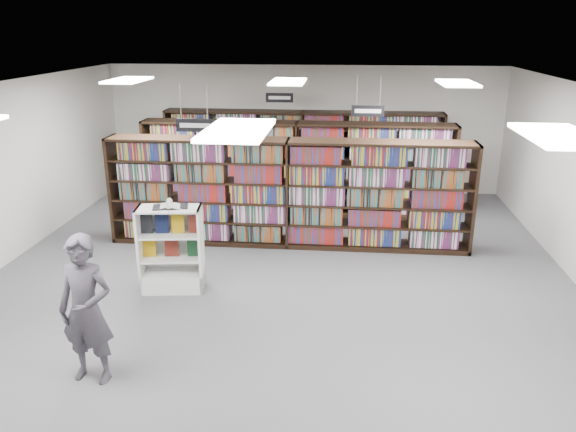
# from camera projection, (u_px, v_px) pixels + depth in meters

# --- Properties ---
(floor) EXTENTS (12.00, 12.00, 0.00)m
(floor) POSITION_uv_depth(u_px,v_px,m) (276.00, 288.00, 9.28)
(floor) COLOR #59595F
(floor) RESTS_ON ground
(ceiling) EXTENTS (10.00, 12.00, 0.10)m
(ceiling) POSITION_uv_depth(u_px,v_px,m) (275.00, 92.00, 8.25)
(ceiling) COLOR white
(ceiling) RESTS_ON wall_back
(wall_back) EXTENTS (10.00, 0.10, 3.20)m
(wall_back) POSITION_uv_depth(u_px,v_px,m) (303.00, 129.00, 14.42)
(wall_back) COLOR silver
(wall_back) RESTS_ON ground
(bookshelf_row_near) EXTENTS (7.00, 0.60, 2.10)m
(bookshelf_row_near) POSITION_uv_depth(u_px,v_px,m) (288.00, 193.00, 10.83)
(bookshelf_row_near) COLOR black
(bookshelf_row_near) RESTS_ON floor
(bookshelf_row_mid) EXTENTS (7.00, 0.60, 2.10)m
(bookshelf_row_mid) POSITION_uv_depth(u_px,v_px,m) (297.00, 169.00, 12.71)
(bookshelf_row_mid) COLOR black
(bookshelf_row_mid) RESTS_ON floor
(bookshelf_row_far) EXTENTS (7.00, 0.60, 2.10)m
(bookshelf_row_far) POSITION_uv_depth(u_px,v_px,m) (302.00, 153.00, 14.32)
(bookshelf_row_far) COLOR black
(bookshelf_row_far) RESTS_ON floor
(aisle_sign_left) EXTENTS (0.65, 0.02, 0.80)m
(aisle_sign_left) POSITION_uv_depth(u_px,v_px,m) (195.00, 124.00, 9.55)
(aisle_sign_left) COLOR #B2B2B7
(aisle_sign_left) RESTS_ON ceiling
(aisle_sign_right) EXTENTS (0.65, 0.02, 0.80)m
(aisle_sign_right) POSITION_uv_depth(u_px,v_px,m) (368.00, 110.00, 11.16)
(aisle_sign_right) COLOR #B2B2B7
(aisle_sign_right) RESTS_ON ceiling
(aisle_sign_center) EXTENTS (0.65, 0.02, 0.80)m
(aisle_sign_center) POSITION_uv_depth(u_px,v_px,m) (279.00, 97.00, 13.23)
(aisle_sign_center) COLOR #B2B2B7
(aisle_sign_center) RESTS_ON ceiling
(troffer_front_center) EXTENTS (0.60, 1.20, 0.04)m
(troffer_front_center) POSITION_uv_depth(u_px,v_px,m) (237.00, 130.00, 5.44)
(troffer_front_center) COLOR white
(troffer_front_center) RESTS_ON ceiling
(troffer_front_right) EXTENTS (0.60, 1.20, 0.04)m
(troffer_front_right) POSITION_uv_depth(u_px,v_px,m) (559.00, 136.00, 5.16)
(troffer_front_right) COLOR white
(troffer_front_right) RESTS_ON ceiling
(troffer_back_left) EXTENTS (0.60, 1.20, 0.04)m
(troffer_back_left) POSITION_uv_depth(u_px,v_px,m) (128.00, 80.00, 10.43)
(troffer_back_left) COLOR white
(troffer_back_left) RESTS_ON ceiling
(troffer_back_center) EXTENTS (0.60, 1.20, 0.04)m
(troffer_back_center) POSITION_uv_depth(u_px,v_px,m) (288.00, 82.00, 10.15)
(troffer_back_center) COLOR white
(troffer_back_center) RESTS_ON ceiling
(troffer_back_right) EXTENTS (0.60, 1.20, 0.04)m
(troffer_back_right) POSITION_uv_depth(u_px,v_px,m) (457.00, 83.00, 9.87)
(troffer_back_right) COLOR white
(troffer_back_right) RESTS_ON ceiling
(endcap_display) EXTENTS (1.06, 0.63, 1.41)m
(endcap_display) POSITION_uv_depth(u_px,v_px,m) (173.00, 262.00, 9.15)
(endcap_display) COLOR white
(endcap_display) RESTS_ON floor
(open_book) EXTENTS (0.60, 0.44, 0.12)m
(open_book) POSITION_uv_depth(u_px,v_px,m) (170.00, 205.00, 8.82)
(open_book) COLOR black
(open_book) RESTS_ON endcap_display
(shopper) EXTENTS (0.72, 0.51, 1.87)m
(shopper) POSITION_uv_depth(u_px,v_px,m) (86.00, 310.00, 6.63)
(shopper) COLOR #433F48
(shopper) RESTS_ON floor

